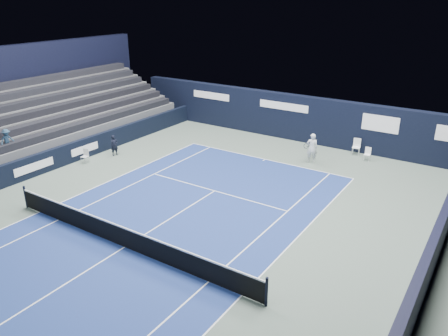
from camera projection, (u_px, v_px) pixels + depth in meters
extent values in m
plane|color=#526156|center=(158.00, 227.00, 19.00)|extent=(48.00, 48.00, 0.00)
cube|color=navy|center=(124.00, 247.00, 17.45)|extent=(10.97, 23.77, 0.01)
cube|color=black|center=(438.00, 237.00, 16.43)|extent=(0.30, 22.00, 1.80)
cube|color=white|center=(356.00, 148.00, 27.28)|extent=(0.51, 0.49, 0.04)
cube|color=white|center=(357.00, 142.00, 27.35)|extent=(0.45, 0.10, 0.54)
cylinder|color=white|center=(359.00, 151.00, 27.45)|extent=(0.03, 0.03, 0.47)
cylinder|color=white|center=(353.00, 150.00, 27.60)|extent=(0.03, 0.03, 0.47)
cylinder|color=white|center=(358.00, 152.00, 27.14)|extent=(0.03, 0.03, 0.47)
cylinder|color=white|center=(352.00, 152.00, 27.29)|extent=(0.03, 0.03, 0.47)
cube|color=white|center=(357.00, 141.00, 27.34)|extent=(0.37, 0.14, 0.34)
cube|color=white|center=(367.00, 155.00, 26.35)|extent=(0.37, 0.36, 0.03)
cube|color=white|center=(368.00, 150.00, 26.40)|extent=(0.36, 0.04, 0.43)
cylinder|color=white|center=(370.00, 157.00, 26.46)|extent=(0.02, 0.02, 0.38)
cylinder|color=white|center=(365.00, 156.00, 26.61)|extent=(0.02, 0.02, 0.38)
cylinder|color=white|center=(369.00, 159.00, 26.23)|extent=(0.02, 0.02, 0.38)
cylinder|color=white|center=(363.00, 158.00, 26.38)|extent=(0.02, 0.02, 0.38)
cube|color=silver|center=(85.00, 157.00, 25.98)|extent=(0.44, 0.43, 0.04)
cube|color=silver|center=(86.00, 152.00, 26.04)|extent=(0.37, 0.10, 0.45)
cylinder|color=silver|center=(89.00, 159.00, 26.13)|extent=(0.02, 0.02, 0.39)
cylinder|color=silver|center=(84.00, 159.00, 26.23)|extent=(0.02, 0.02, 0.39)
cylinder|color=silver|center=(86.00, 161.00, 25.86)|extent=(0.02, 0.02, 0.39)
cylinder|color=silver|center=(81.00, 160.00, 25.97)|extent=(0.02, 0.02, 0.39)
imported|color=black|center=(114.00, 145.00, 27.13)|extent=(0.46, 0.55, 1.29)
cube|color=white|center=(265.00, 159.00, 26.67)|extent=(10.97, 0.06, 0.00)
cube|color=white|center=(242.00, 296.00, 14.66)|extent=(0.06, 23.77, 0.00)
cube|color=white|center=(39.00, 212.00, 20.24)|extent=(0.06, 23.77, 0.00)
cube|color=white|center=(208.00, 282.00, 15.36)|extent=(0.06, 23.77, 0.00)
cube|color=white|center=(58.00, 220.00, 19.54)|extent=(0.06, 23.77, 0.00)
cube|color=white|center=(215.00, 191.00, 22.42)|extent=(8.23, 0.06, 0.00)
cube|color=white|center=(124.00, 247.00, 17.45)|extent=(0.06, 12.80, 0.00)
cube|color=white|center=(264.00, 160.00, 26.55)|extent=(0.06, 0.30, 0.00)
cylinder|color=black|center=(266.00, 292.00, 13.99)|extent=(0.10, 0.10, 1.10)
cylinder|color=black|center=(26.00, 197.00, 20.50)|extent=(0.10, 0.10, 1.10)
cube|color=black|center=(123.00, 237.00, 17.28)|extent=(12.80, 0.03, 0.86)
cube|color=white|center=(122.00, 227.00, 17.11)|extent=(12.80, 0.05, 0.06)
cube|color=black|center=(298.00, 118.00, 29.68)|extent=(26.00, 0.60, 3.10)
cube|color=silver|center=(211.00, 96.00, 32.71)|extent=(3.20, 0.02, 0.50)
cube|color=silver|center=(283.00, 106.00, 29.66)|extent=(3.60, 0.02, 0.50)
cube|color=silver|center=(380.00, 124.00, 26.43)|extent=(2.20, 0.02, 1.00)
cube|color=black|center=(83.00, 149.00, 26.72)|extent=(0.30, 22.00, 1.20)
cube|color=silver|center=(34.00, 167.00, 23.92)|extent=(0.02, 2.40, 0.45)
cube|color=silver|center=(85.00, 149.00, 26.63)|extent=(0.02, 2.00, 0.45)
cube|color=#4A4A4C|center=(89.00, 139.00, 27.71)|extent=(0.90, 16.00, 1.65)
cube|color=#4E4D50|center=(79.00, 133.00, 28.09)|extent=(0.90, 16.00, 2.10)
cube|color=#4C4C4E|center=(69.00, 128.00, 28.46)|extent=(0.90, 16.00, 2.55)
cube|color=#535356|center=(60.00, 122.00, 28.84)|extent=(0.90, 16.00, 3.00)
cube|color=#434345|center=(51.00, 117.00, 29.21)|extent=(0.90, 16.00, 3.45)
cube|color=#4A4A4D|center=(42.00, 112.00, 29.58)|extent=(0.90, 16.00, 3.90)
cube|color=black|center=(87.00, 124.00, 27.33)|extent=(0.63, 15.20, 0.40)
cube|color=black|center=(77.00, 115.00, 27.62)|extent=(0.63, 15.20, 0.40)
cube|color=black|center=(66.00, 106.00, 27.91)|extent=(0.63, 15.20, 0.40)
cube|color=black|center=(56.00, 97.00, 28.20)|extent=(0.63, 15.20, 0.40)
cube|color=black|center=(47.00, 89.00, 28.49)|extent=(0.63, 15.20, 0.40)
cube|color=black|center=(37.00, 80.00, 28.78)|extent=(0.63, 15.20, 0.40)
cube|color=black|center=(32.00, 92.00, 29.50)|extent=(0.60, 18.00, 6.40)
imported|color=#21384E|center=(7.00, 140.00, 23.08)|extent=(0.47, 0.78, 1.17)
imported|color=white|center=(312.00, 148.00, 25.92)|extent=(0.77, 0.67, 1.80)
cylinder|color=black|center=(308.00, 146.00, 25.71)|extent=(0.03, 0.29, 0.13)
torus|color=black|center=(306.00, 146.00, 25.48)|extent=(0.30, 0.13, 0.29)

